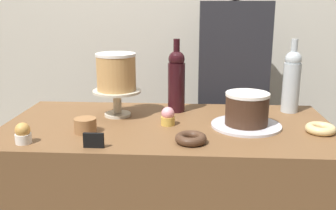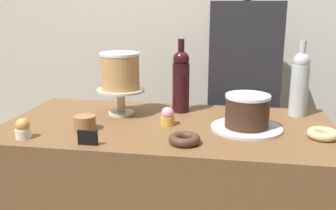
# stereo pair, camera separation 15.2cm
# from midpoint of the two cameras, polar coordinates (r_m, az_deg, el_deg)

# --- Properties ---
(back_wall) EXTENTS (6.00, 0.05, 2.60)m
(back_wall) POSITION_cam_midpoint_polar(r_m,az_deg,el_deg) (2.37, -0.42, 12.83)
(back_wall) COLOR beige
(back_wall) RESTS_ON ground_plane
(cake_stand_pedestal) EXTENTS (0.21, 0.21, 0.11)m
(cake_stand_pedestal) POSITION_cam_midpoint_polar(r_m,az_deg,el_deg) (1.66, -10.23, 0.95)
(cake_stand_pedestal) COLOR beige
(cake_stand_pedestal) RESTS_ON display_counter
(white_layer_cake) EXTENTS (0.17, 0.17, 0.16)m
(white_layer_cake) POSITION_cam_midpoint_polar(r_m,az_deg,el_deg) (1.64, -10.41, 4.88)
(white_layer_cake) COLOR tan
(white_layer_cake) RESTS_ON cake_stand_pedestal
(silver_serving_platter) EXTENTS (0.28, 0.28, 0.01)m
(silver_serving_platter) POSITION_cam_midpoint_polar(r_m,az_deg,el_deg) (1.53, 8.81, -3.06)
(silver_serving_platter) COLOR silver
(silver_serving_platter) RESTS_ON display_counter
(chocolate_round_cake) EXTENTS (0.17, 0.17, 0.13)m
(chocolate_round_cake) POSITION_cam_midpoint_polar(r_m,az_deg,el_deg) (1.51, 8.92, -0.57)
(chocolate_round_cake) COLOR #3D2619
(chocolate_round_cake) RESTS_ON silver_serving_platter
(wine_bottle_clear) EXTENTS (0.08, 0.08, 0.33)m
(wine_bottle_clear) POSITION_cam_midpoint_polar(r_m,az_deg,el_deg) (1.75, 15.67, 3.57)
(wine_bottle_clear) COLOR #B2BCC1
(wine_bottle_clear) RESTS_ON display_counter
(wine_bottle_dark_red) EXTENTS (0.08, 0.08, 0.33)m
(wine_bottle_dark_red) POSITION_cam_midpoint_polar(r_m,az_deg,el_deg) (1.69, -1.31, 3.75)
(wine_bottle_dark_red) COLOR black
(wine_bottle_dark_red) RESTS_ON display_counter
(cupcake_caramel) EXTENTS (0.06, 0.06, 0.07)m
(cupcake_caramel) POSITION_cam_midpoint_polar(r_m,az_deg,el_deg) (1.45, -23.75, -4.00)
(cupcake_caramel) COLOR white
(cupcake_caramel) RESTS_ON display_counter
(cupcake_strawberry) EXTENTS (0.06, 0.06, 0.07)m
(cupcake_strawberry) POSITION_cam_midpoint_polar(r_m,az_deg,el_deg) (1.52, -3.01, -1.78)
(cupcake_strawberry) COLOR gold
(cupcake_strawberry) RESTS_ON display_counter
(donut_chocolate) EXTENTS (0.11, 0.11, 0.03)m
(donut_chocolate) POSITION_cam_midpoint_polar(r_m,az_deg,el_deg) (1.33, 0.18, -5.08)
(donut_chocolate) COLOR #472D1E
(donut_chocolate) RESTS_ON display_counter
(donut_glazed) EXTENTS (0.11, 0.11, 0.03)m
(donut_glazed) POSITION_cam_midpoint_polar(r_m,az_deg,el_deg) (1.52, 19.23, -3.42)
(donut_glazed) COLOR #E0C17F
(donut_glazed) RESTS_ON display_counter
(cookie_stack) EXTENTS (0.08, 0.08, 0.05)m
(cookie_stack) POSITION_cam_midpoint_polar(r_m,az_deg,el_deg) (1.49, -15.16, -3.00)
(cookie_stack) COLOR olive
(cookie_stack) RESTS_ON display_counter
(price_sign_chalkboard) EXTENTS (0.07, 0.01, 0.05)m
(price_sign_chalkboard) POSITION_cam_midpoint_polar(r_m,az_deg,el_deg) (1.33, -14.33, -5.21)
(price_sign_chalkboard) COLOR black
(price_sign_chalkboard) RESTS_ON display_counter
(barista_figure) EXTENTS (0.36, 0.22, 1.60)m
(barista_figure) POSITION_cam_midpoint_polar(r_m,az_deg,el_deg) (2.10, 7.36, -0.30)
(barista_figure) COLOR black
(barista_figure) RESTS_ON ground_plane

